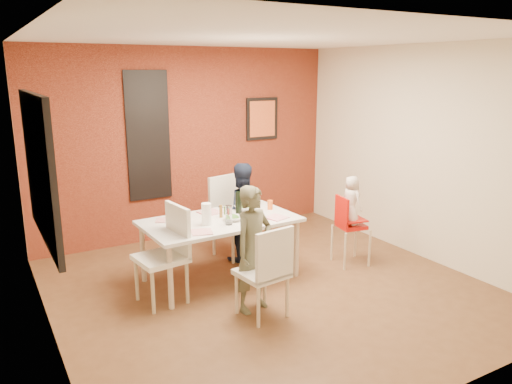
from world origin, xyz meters
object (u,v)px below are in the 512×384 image
high_chair (349,224)px  wine_bottle (239,204)px  dining_table (220,225)px  chair_near (267,268)px  chair_left (168,249)px  child_far (241,212)px  chair_far (230,211)px  toddler (351,201)px  child_near (254,249)px  paper_towel_roll (206,214)px

high_chair → wine_bottle: size_ratio=3.10×
dining_table → high_chair: (1.58, -0.38, -0.13)m
chair_near → high_chair: size_ratio=1.07×
chair_left → child_far: bearing=111.0°
chair_far → chair_left: (-1.18, -0.90, -0.01)m
dining_table → high_chair: high_chair is taller
child_far → high_chair: bearing=154.8°
child_far → toddler: size_ratio=2.06×
child_near → toddler: bearing=-1.1°
chair_near → paper_towel_roll: paper_towel_roll is taller
dining_table → wine_bottle: 0.33m
high_chair → toddler: (0.02, -0.01, 0.30)m
chair_left → wine_bottle: 1.04m
chair_near → toddler: 1.80m
child_near → child_far: bearing=50.4°
chair_near → child_far: bearing=-116.4°
high_chair → toddler: 0.30m
chair_left → child_far: size_ratio=0.81×
child_far → toddler: 1.39m
dining_table → child_far: bearing=40.9°
dining_table → child_near: child_near is taller
toddler → child_far: bearing=49.4°
chair_left → paper_towel_roll: (0.50, 0.12, 0.27)m
chair_far → child_near: child_near is taller
child_far → chair_near: bearing=82.2°
chair_near → dining_table: bearing=-99.1°
chair_far → chair_near: bearing=-118.2°
chair_far → toddler: toddler is taller
high_chair → child_far: bearing=64.3°
chair_left → dining_table: bearing=100.0°
chair_left → child_near: (0.67, -0.63, 0.07)m
wine_bottle → paper_towel_roll: (-0.47, -0.13, -0.02)m
chair_far → paper_towel_roll: 1.07m
child_near → wine_bottle: bearing=54.3°
high_chair → paper_towel_roll: (-1.79, 0.27, 0.32)m
wine_bottle → paper_towel_roll: size_ratio=1.17×
chair_near → child_near: size_ratio=0.73×
chair_far → high_chair: chair_far is taller
chair_far → wine_bottle: bearing=-120.7°
chair_near → child_near: 0.27m
high_chair → chair_far: bearing=57.1°
chair_far → toddler: bearing=-55.5°
high_chair → chair_left: bearing=96.7°
chair_far → wine_bottle: 0.74m
chair_near → toddler: bearing=-164.0°
chair_near → chair_left: 1.11m
chair_left → child_near: bearing=39.5°
chair_left → child_near: size_ratio=0.79×
chair_far → child_near: (-0.51, -1.53, 0.06)m
chair_near → wine_bottle: 1.21m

